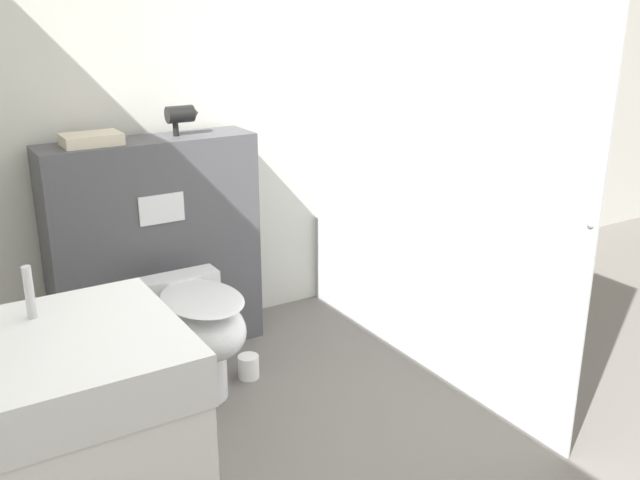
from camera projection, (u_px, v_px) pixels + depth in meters
wall_back at (208, 98)px, 3.70m from camera, size 8.00×0.06×2.50m
partition_panel at (156, 249)px, 3.55m from camera, size 1.03×0.28×1.11m
shower_glass at (425, 164)px, 3.29m from camera, size 0.04×1.93×2.03m
toilet at (199, 332)px, 3.16m from camera, size 0.37×0.58×0.53m
hair_drier at (182, 115)px, 3.43m from camera, size 0.16×0.08×0.14m
folded_towel at (91, 139)px, 3.23m from camera, size 0.26×0.18×0.05m
spare_toilet_roll at (249, 367)px, 3.43m from camera, size 0.10×0.10×0.11m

